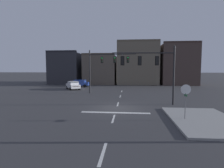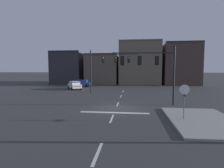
{
  "view_description": "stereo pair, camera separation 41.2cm",
  "coord_description": "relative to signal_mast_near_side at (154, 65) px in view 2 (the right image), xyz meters",
  "views": [
    {
      "loc": [
        1.19,
        -18.07,
        4.0
      ],
      "look_at": [
        -0.75,
        2.79,
        2.25
      ],
      "focal_mm": 28.5,
      "sensor_mm": 36.0,
      "label": 1
    },
    {
      "loc": [
        1.6,
        -18.03,
        4.0
      ],
      "look_at": [
        -0.75,
        2.79,
        2.25
      ],
      "focal_mm": 28.5,
      "sensor_mm": 36.0,
      "label": 2
    }
  ],
  "objects": [
    {
      "name": "ground_plane",
      "position": [
        -3.97,
        -2.1,
        -4.42
      ],
      "size": [
        400.0,
        400.0,
        0.0
      ],
      "primitive_type": "plane",
      "color": "#353538"
    },
    {
      "name": "sidewalk_near_corner",
      "position": [
        3.08,
        -6.1,
        -4.35
      ],
      "size": [
        5.0,
        8.0,
        0.15
      ],
      "primitive_type": "cube",
      "color": "gray",
      "rests_on": "ground"
    },
    {
      "name": "stop_bar_paint",
      "position": [
        -3.97,
        -4.1,
        -4.42
      ],
      "size": [
        6.4,
        0.5,
        0.01
      ],
      "primitive_type": "cube",
      "color": "silver",
      "rests_on": "ground"
    },
    {
      "name": "lane_centreline",
      "position": [
        -3.97,
        -0.1,
        -4.42
      ],
      "size": [
        0.16,
        26.4,
        0.01
      ],
      "color": "silver",
      "rests_on": "ground"
    },
    {
      "name": "signal_mast_near_side",
      "position": [
        0.0,
        0.0,
        0.0
      ],
      "size": [
        6.95,
        0.73,
        6.63
      ],
      "color": "black",
      "rests_on": "ground"
    },
    {
      "name": "signal_mast_far_side",
      "position": [
        -6.78,
        8.65,
        0.44
      ],
      "size": [
        7.68,
        1.05,
        7.14
      ],
      "color": "black",
      "rests_on": "ground"
    },
    {
      "name": "stop_sign",
      "position": [
        1.62,
        -6.13,
        -2.28
      ],
      "size": [
        0.76,
        0.64,
        2.83
      ],
      "color": "#56565B",
      "rests_on": "ground"
    },
    {
      "name": "car_lot_nearside",
      "position": [
        -13.85,
        19.11,
        -3.56
      ],
      "size": [
        4.47,
        1.94,
        1.61
      ],
      "color": "navy",
      "rests_on": "ground"
    },
    {
      "name": "car_lot_middle",
      "position": [
        -13.73,
        14.0,
        -3.56
      ],
      "size": [
        3.87,
        4.68,
        1.61
      ],
      "color": "silver",
      "rests_on": "ground"
    },
    {
      "name": "building_row",
      "position": [
        -5.31,
        28.91,
        0.21
      ],
      "size": [
        38.23,
        12.64,
        11.19
      ],
      "color": "#2D2D33",
      "rests_on": "ground"
    }
  ]
}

